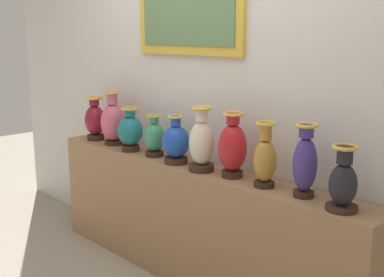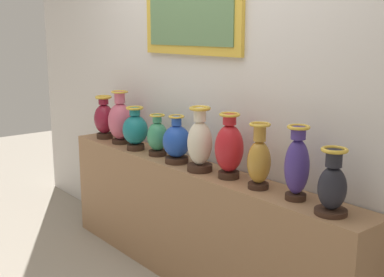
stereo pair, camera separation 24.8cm
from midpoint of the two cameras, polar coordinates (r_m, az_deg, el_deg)
The scene contains 12 objects.
display_shelf at distance 3.40m, azimuth -2.12°, elevation -9.77°, with size 2.66×0.30×0.82m, color #99704C.
back_wall at distance 3.30m, azimuth 0.44°, elevation 10.60°, with size 5.20×0.14×3.16m.
vase_burgundy at distance 4.09m, azimuth -12.78°, elevation 2.10°, with size 0.16×0.16×0.35m.
vase_rose at distance 3.89m, azimuth -10.85°, elevation 1.89°, with size 0.19×0.19×0.41m.
vase_teal at distance 3.67m, azimuth -9.03°, elevation 0.88°, with size 0.19×0.19×0.32m.
vase_jade at distance 3.50m, azimuth -6.37°, elevation 0.09°, with size 0.15×0.15×0.29m.
vase_sapphire at distance 3.30m, azimuth -4.02°, elevation -0.48°, with size 0.19×0.19×0.32m.
vase_ivory at distance 3.10m, azimuth -1.20°, elevation -0.53°, with size 0.16×0.16×0.41m.
vase_crimson at distance 2.96m, azimuth 2.29°, elevation -1.03°, with size 0.17×0.17×0.39m.
vase_ochre at distance 2.79m, azimuth 5.85°, elevation -2.34°, with size 0.13×0.13×0.37m.
vase_indigo at distance 2.65m, azimuth 10.23°, elevation -2.78°, with size 0.13×0.13×0.39m.
vase_onyx at distance 2.50m, azimuth 14.23°, elevation -4.95°, with size 0.16×0.16×0.33m.
Camera 1 is at (2.28, -2.18, 1.68)m, focal length 46.55 mm.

